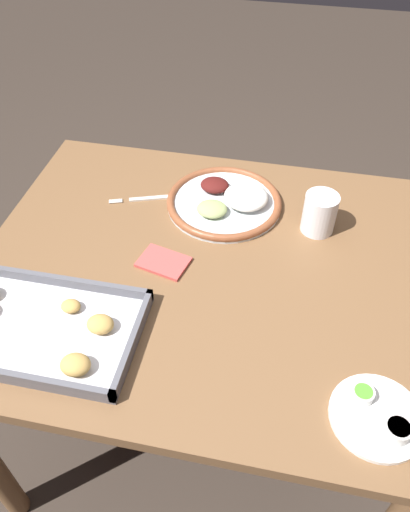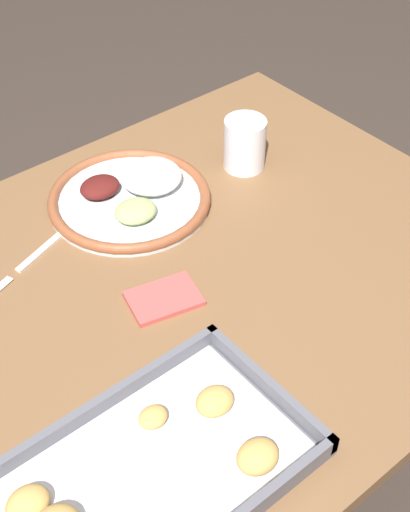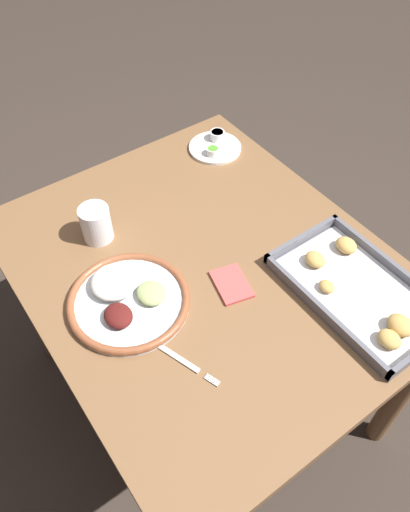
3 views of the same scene
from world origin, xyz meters
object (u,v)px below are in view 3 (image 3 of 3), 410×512
(fork, at_px, (175,356))
(saucer_plate, at_px, (215,146))
(baking_tray, at_px, (358,291))
(napkin, at_px, (231,284))
(dinner_plate, at_px, (127,299))
(drinking_cup, at_px, (96,224))

(fork, xyz_separation_m, saucer_plate, (-0.55, 0.52, 0.01))
(baking_tray, distance_m, napkin, 0.31)
(dinner_plate, distance_m, napkin, 0.26)
(fork, distance_m, baking_tray, 0.47)
(dinner_plate, relative_size, baking_tray, 0.72)
(saucer_plate, bearing_deg, fork, -43.20)
(dinner_plate, relative_size, fork, 1.45)
(drinking_cup, relative_size, napkin, 0.80)
(baking_tray, bearing_deg, saucer_plate, 174.83)
(baking_tray, xyz_separation_m, napkin, (-0.20, -0.23, -0.01))
(fork, bearing_deg, saucer_plate, 117.72)
(dinner_plate, xyz_separation_m, saucer_plate, (-0.36, 0.53, -0.00))
(dinner_plate, bearing_deg, drinking_cup, 168.97)
(saucer_plate, distance_m, napkin, 0.55)
(saucer_plate, bearing_deg, napkin, -32.25)
(drinking_cup, xyz_separation_m, napkin, (0.34, 0.19, -0.05))
(saucer_plate, relative_size, napkin, 1.32)
(baking_tray, height_order, drinking_cup, drinking_cup)
(dinner_plate, xyz_separation_m, baking_tray, (0.31, 0.47, -0.00))
(dinner_plate, height_order, saucer_plate, dinner_plate)
(fork, height_order, napkin, napkin)
(dinner_plate, distance_m, baking_tray, 0.56)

